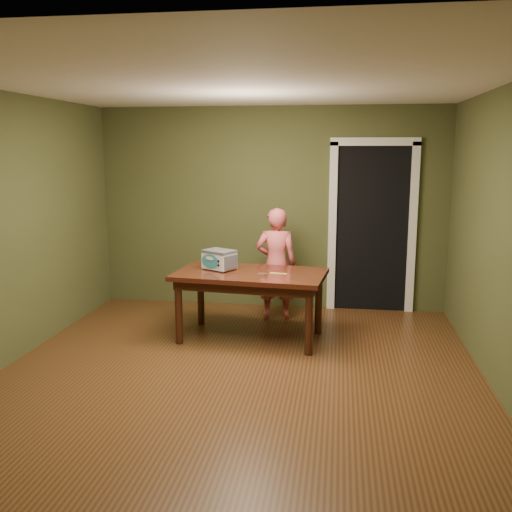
# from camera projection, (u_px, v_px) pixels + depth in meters

# --- Properties ---
(floor) EXTENTS (5.00, 5.00, 0.00)m
(floor) POSITION_uv_depth(u_px,v_px,m) (237.00, 378.00, 5.21)
(floor) COLOR #563818
(floor) RESTS_ON ground
(room_shell) EXTENTS (4.52, 5.02, 2.61)m
(room_shell) POSITION_uv_depth(u_px,v_px,m) (236.00, 191.00, 4.90)
(room_shell) COLOR #444B28
(room_shell) RESTS_ON ground
(doorway) EXTENTS (1.10, 0.66, 2.25)m
(doorway) POSITION_uv_depth(u_px,v_px,m) (371.00, 226.00, 7.54)
(doorway) COLOR black
(doorway) RESTS_ON ground
(dining_table) EXTENTS (1.68, 1.06, 0.75)m
(dining_table) POSITION_uv_depth(u_px,v_px,m) (250.00, 281.00, 6.18)
(dining_table) COLOR #33160B
(dining_table) RESTS_ON floor
(toy_oven) EXTENTS (0.41, 0.37, 0.22)m
(toy_oven) POSITION_uv_depth(u_px,v_px,m) (219.00, 259.00, 6.27)
(toy_oven) COLOR #4C4F54
(toy_oven) RESTS_ON dining_table
(baking_pan) EXTENTS (0.10, 0.10, 0.02)m
(baking_pan) POSITION_uv_depth(u_px,v_px,m) (262.00, 274.00, 6.00)
(baking_pan) COLOR silver
(baking_pan) RESTS_ON dining_table
(spatula) EXTENTS (0.18, 0.05, 0.01)m
(spatula) POSITION_uv_depth(u_px,v_px,m) (278.00, 273.00, 6.08)
(spatula) COLOR #EEE067
(spatula) RESTS_ON dining_table
(child) EXTENTS (0.52, 0.35, 1.37)m
(child) POSITION_uv_depth(u_px,v_px,m) (276.00, 264.00, 6.93)
(child) COLOR #E15C60
(child) RESTS_ON floor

